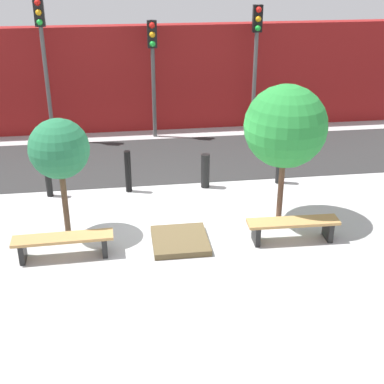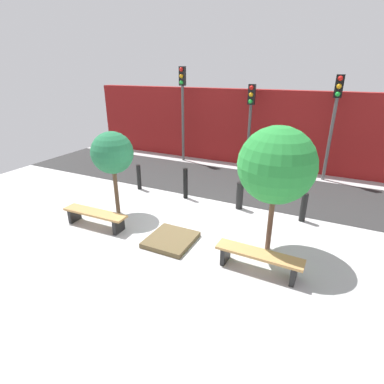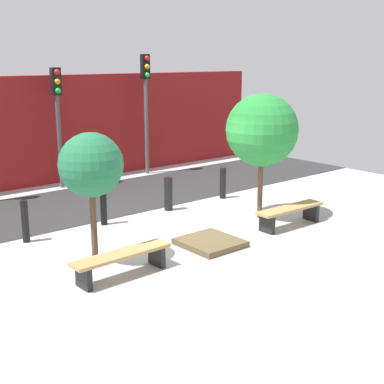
% 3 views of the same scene
% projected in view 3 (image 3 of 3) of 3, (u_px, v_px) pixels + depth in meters
% --- Properties ---
extents(ground_plane, '(18.00, 18.00, 0.00)m').
position_uv_depth(ground_plane, '(183.00, 235.00, 11.72)').
color(ground_plane, '#B1B1B1').
extents(road_strip, '(18.00, 3.47, 0.01)m').
position_uv_depth(road_strip, '(97.00, 201.00, 14.50)').
color(road_strip, '#2C2C2C').
rests_on(road_strip, ground).
extents(building_facade, '(16.20, 0.50, 3.27)m').
position_uv_depth(building_facade, '(46.00, 130.00, 16.25)').
color(building_facade, maroon).
rests_on(building_facade, ground).
extents(bench_left, '(1.92, 0.46, 0.45)m').
position_uv_depth(bench_left, '(122.00, 259.00, 9.42)').
color(bench_left, black).
rests_on(bench_left, ground).
extents(bench_right, '(1.87, 0.46, 0.46)m').
position_uv_depth(bench_right, '(290.00, 212.00, 12.24)').
color(bench_right, black).
rests_on(bench_right, ground).
extents(planter_bed, '(1.12, 1.18, 0.12)m').
position_uv_depth(planter_bed, '(210.00, 243.00, 11.04)').
color(planter_bed, brown).
rests_on(planter_bed, ground).
extents(tree_behind_left_bench, '(1.20, 1.20, 2.47)m').
position_uv_depth(tree_behind_left_bench, '(91.00, 166.00, 9.75)').
color(tree_behind_left_bench, brown).
rests_on(tree_behind_left_bench, ground).
extents(tree_behind_right_bench, '(1.71, 1.71, 2.98)m').
position_uv_depth(tree_behind_right_bench, '(262.00, 130.00, 12.51)').
color(tree_behind_right_bench, brown).
rests_on(tree_behind_right_bench, ground).
extents(bollard_far_left, '(0.15, 0.15, 0.91)m').
position_uv_depth(bollard_far_left, '(25.00, 221.00, 11.16)').
color(bollard_far_left, black).
rests_on(bollard_far_left, ground).
extents(bollard_left, '(0.15, 0.15, 1.04)m').
position_uv_depth(bollard_left, '(103.00, 203.00, 12.32)').
color(bollard_left, black).
rests_on(bollard_left, ground).
extents(bollard_center, '(0.21, 0.21, 0.86)m').
position_uv_depth(bollard_center, '(168.00, 194.00, 13.51)').
color(bollard_center, black).
rests_on(bollard_center, ground).
extents(bollard_right, '(0.17, 0.17, 0.85)m').
position_uv_depth(bollard_right, '(223.00, 183.00, 14.68)').
color(bollard_right, black).
rests_on(bollard_right, ground).
extents(traffic_light_mid_west, '(0.28, 0.27, 3.50)m').
position_uv_depth(traffic_light_mid_west, '(58.00, 106.00, 15.41)').
color(traffic_light_mid_west, '#4C4C4C').
rests_on(traffic_light_mid_west, ground).
extents(traffic_light_mid_east, '(0.28, 0.27, 3.89)m').
position_uv_depth(traffic_light_mid_east, '(146.00, 93.00, 17.29)').
color(traffic_light_mid_east, '#555555').
rests_on(traffic_light_mid_east, ground).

